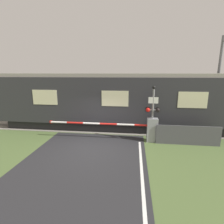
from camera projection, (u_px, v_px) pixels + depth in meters
ground_plane at (92, 147)px, 9.41m from camera, size 80.00×80.00×0.00m
track_bed at (104, 126)px, 13.00m from camera, size 36.00×3.20×0.13m
train at (117, 101)px, 12.44m from camera, size 16.84×3.06×3.88m
crossing_barrier at (143, 129)px, 10.13m from camera, size 6.54×0.44×1.38m
signal_post at (153, 111)px, 9.82m from camera, size 0.84×0.26×3.23m
catenary_pole at (218, 79)px, 13.43m from camera, size 0.20×1.90×6.60m
roadside_fence at (188, 135)px, 9.60m from camera, size 3.44×0.06×1.10m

